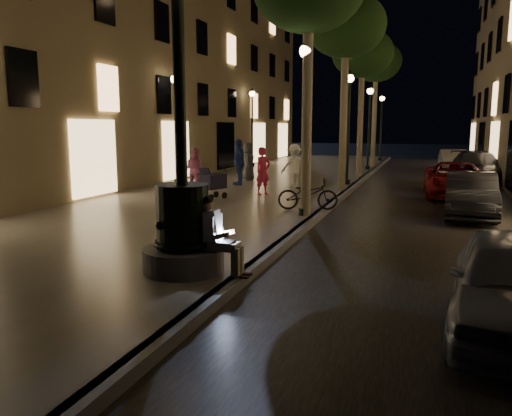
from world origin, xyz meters
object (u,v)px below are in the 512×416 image
at_px(lamp_left_c, 252,117).
at_px(stroller, 213,182).
at_px(car_third, 456,180).
at_px(pedestrian_pink, 195,169).
at_px(tree_second, 346,27).
at_px(lamp_left_b, 176,113).
at_px(pedestrian_dark, 248,162).
at_px(seated_man_laptop, 216,233).
at_px(lamp_curb_a, 305,105).
at_px(car_fifth, 454,161).
at_px(tree_third, 363,54).
at_px(pedestrian_white, 294,166).
at_px(car_second, 470,195).
at_px(lamp_curb_d, 381,118).
at_px(bicycle, 308,194).
at_px(lamp_curb_b, 349,113).
at_px(pedestrian_blue, 239,162).
at_px(car_rear, 477,167).
at_px(lamp_curb_c, 369,116).
at_px(tree_far, 376,63).
at_px(fountain_lamppost, 182,213).
at_px(pedestrian_red, 263,171).

bearing_deg(lamp_left_c, stroller, -76.13).
bearing_deg(car_third, pedestrian_pink, -166.83).
distance_m(tree_second, pedestrian_pink, 7.86).
distance_m(lamp_left_b, pedestrian_dark, 3.96).
xyz_separation_m(seated_man_laptop, lamp_curb_a, (0.09, 6.00, 2.34)).
xyz_separation_m(seated_man_laptop, car_fifth, (4.82, 23.77, -0.23)).
bearing_deg(tree_third, pedestrian_white, -108.48).
bearing_deg(car_second, lamp_curb_d, 103.94).
xyz_separation_m(tree_third, lamp_left_c, (-7.10, 4.00, -2.90)).
distance_m(pedestrian_white, bicycle, 5.69).
height_order(lamp_curb_b, pedestrian_blue, lamp_curb_b).
xyz_separation_m(lamp_curb_d, pedestrian_pink, (-5.42, -19.75, -2.23)).
relative_size(stroller, car_rear, 0.24).
height_order(tree_second, pedestrian_dark, tree_second).
distance_m(tree_third, pedestrian_pink, 10.76).
bearing_deg(lamp_curb_c, tree_third, -90.00).
bearing_deg(bicycle, pedestrian_dark, 16.99).
distance_m(seated_man_laptop, lamp_left_b, 14.09).
distance_m(lamp_curb_a, lamp_left_c, 17.50).
height_order(lamp_curb_c, lamp_curb_d, same).
distance_m(tree_far, lamp_left_c, 8.11).
bearing_deg(tree_second, fountain_lamppost, -93.81).
relative_size(lamp_curb_a, stroller, 3.97).
bearing_deg(pedestrian_red, car_third, -31.68).
xyz_separation_m(car_third, pedestrian_pink, (-9.72, -2.58, 0.35)).
height_order(lamp_curb_c, pedestrian_dark, lamp_curb_c).
xyz_separation_m(fountain_lamppost, stroller, (-2.95, 8.03, -0.40)).
bearing_deg(pedestrian_blue, pedestrian_dark, 147.83).
distance_m(lamp_left_c, pedestrian_red, 13.30).
relative_size(lamp_curb_a, lamp_curb_c, 1.00).
bearing_deg(pedestrian_blue, pedestrian_pink, -66.65).
height_order(car_second, pedestrian_pink, pedestrian_pink).
distance_m(tree_third, lamp_curb_b, 4.94).
relative_size(lamp_left_b, pedestrian_blue, 2.49).
bearing_deg(pedestrian_dark, lamp_curb_b, -105.06).
relative_size(lamp_curb_b, lamp_curb_c, 1.00).
distance_m(lamp_curb_a, car_second, 5.72).
relative_size(seated_man_laptop, lamp_curb_a, 0.27).
distance_m(lamp_left_b, car_second, 12.40).
distance_m(car_rear, pedestrian_white, 9.47).
xyz_separation_m(tree_far, pedestrian_white, (-1.98, -11.68, -5.35)).
bearing_deg(seated_man_laptop, pedestrian_red, 103.44).
xyz_separation_m(tree_second, stroller, (-3.75, -3.97, -5.53)).
bearing_deg(pedestrian_dark, car_second, -135.98).
distance_m(fountain_lamppost, lamp_curb_a, 6.37).
distance_m(seated_man_laptop, tree_second, 13.17).
bearing_deg(lamp_curb_c, bicycle, -90.38).
bearing_deg(pedestrian_red, car_fifth, 6.58).
height_order(lamp_curb_b, car_third, lamp_curb_b).
height_order(lamp_curb_a, lamp_curb_c, same).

